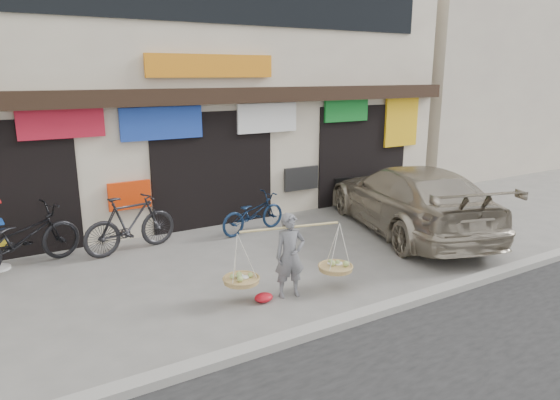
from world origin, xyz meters
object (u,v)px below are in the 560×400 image
suv (409,199)px  street_vendor (290,259)px  bike_1 (130,224)px  bike_0 (21,238)px  bike_2 (253,213)px

suv → street_vendor: bearing=36.7°
bike_1 → suv: size_ratio=0.35×
bike_0 → bike_2: bike_0 is taller
street_vendor → bike_2: bearing=84.5°
bike_0 → suv: bearing=-123.3°
suv → bike_2: bearing=-13.1°
bike_1 → bike_2: bearing=-103.3°
street_vendor → suv: 4.47m
street_vendor → bike_0: (-3.64, 3.55, -0.05)m
bike_0 → bike_2: bearing=-112.2°
bike_1 → bike_2: size_ratio=1.15×
street_vendor → bike_1: street_vendor is taller
street_vendor → bike_0: street_vendor is taller
bike_0 → bike_2: (4.71, -0.24, -0.14)m
bike_1 → suv: 6.13m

